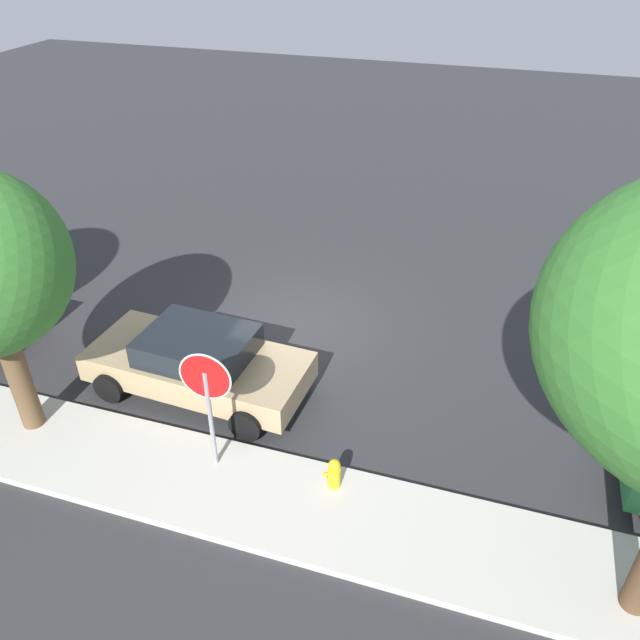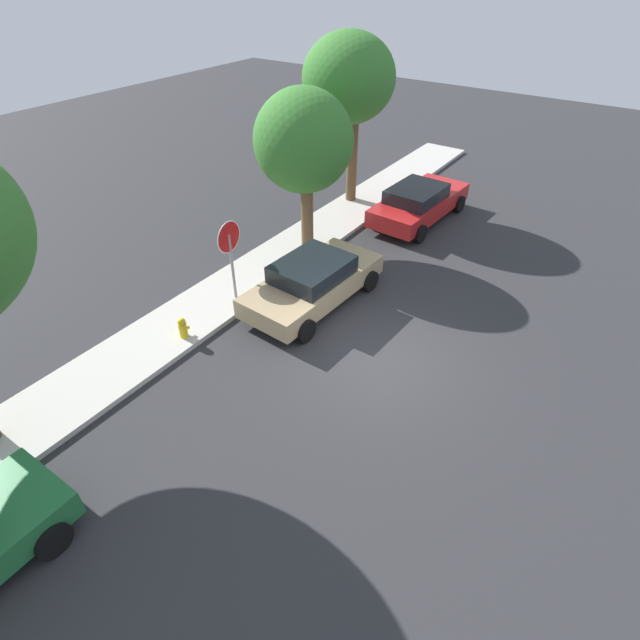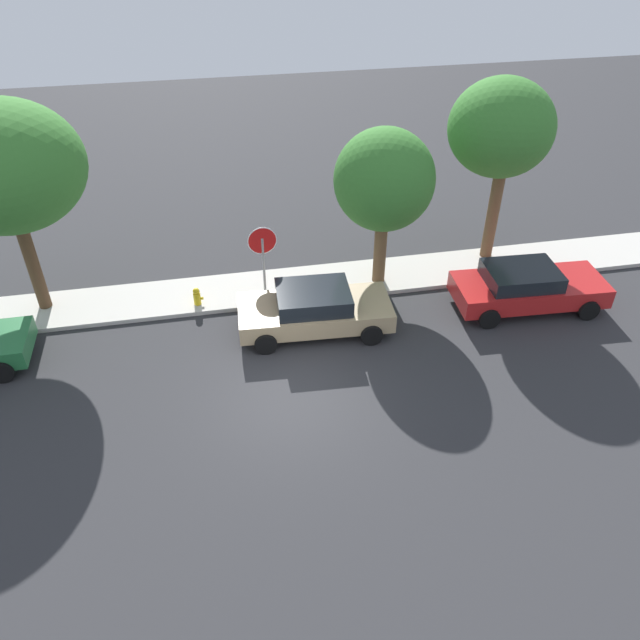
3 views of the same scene
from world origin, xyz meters
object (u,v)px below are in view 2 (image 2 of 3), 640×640
parked_car_tan (313,281)px  street_tree_far (304,142)px  fire_hydrant (183,330)px  parked_car_red (419,202)px  street_tree_mid_block (349,80)px  stop_sign (230,248)px

parked_car_tan → street_tree_far: street_tree_far is taller
street_tree_far → fire_hydrant: bearing=-176.5°
parked_car_tan → fire_hydrant: parked_car_tan is taller
parked_car_red → fire_hydrant: bearing=169.6°
parked_car_tan → parked_car_red: (6.61, -0.09, 0.01)m
parked_car_tan → fire_hydrant: 3.80m
parked_car_red → street_tree_far: 5.45m
parked_car_red → street_tree_far: street_tree_far is taller
street_tree_far → parked_car_tan: bearing=-140.0°
street_tree_mid_block → street_tree_far: 4.13m
street_tree_far → parked_car_red: bearing=-28.2°
parked_car_red → street_tree_mid_block: bearing=93.4°
street_tree_mid_block → fire_hydrant: street_tree_mid_block is taller
street_tree_mid_block → street_tree_far: (-3.91, -0.89, -0.98)m
stop_sign → street_tree_far: 4.17m
stop_sign → parked_car_red: bearing=-14.0°
parked_car_red → stop_sign: bearing=166.0°
stop_sign → parked_car_red: stop_sign is taller
stop_sign → fire_hydrant: bearing=-176.4°
parked_car_tan → street_tree_far: size_ratio=0.88×
stop_sign → parked_car_tan: bearing=-56.7°
stop_sign → street_tree_far: bearing=3.5°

